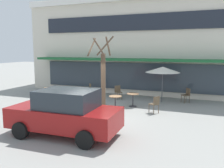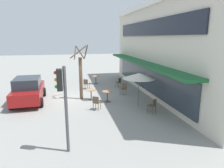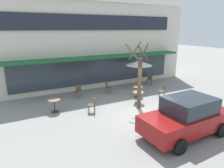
{
  "view_description": "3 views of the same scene",
  "coord_description": "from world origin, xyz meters",
  "views": [
    {
      "loc": [
        5.16,
        -10.14,
        3.25
      ],
      "look_at": [
        -0.21,
        3.34,
        1.12
      ],
      "focal_mm": 38.0,
      "sensor_mm": 36.0,
      "label": 1
    },
    {
      "loc": [
        14.48,
        0.02,
        4.4
      ],
      "look_at": [
        -0.42,
        3.33,
        0.83
      ],
      "focal_mm": 32.0,
      "sensor_mm": 36.0,
      "label": 2
    },
    {
      "loc": [
        -6.38,
        -8.38,
        4.65
      ],
      "look_at": [
        -0.56,
        2.75,
        1.15
      ],
      "focal_mm": 32.0,
      "sensor_mm": 36.0,
      "label": 3
    }
  ],
  "objects": [
    {
      "name": "cafe_chair_0",
      "position": [
        2.83,
        1.62,
        0.53
      ],
      "size": [
        0.55,
        0.55,
        0.89
      ],
      "color": "brown",
      "rests_on": "ground"
    },
    {
      "name": "cafe_chair_1",
      "position": [
        4.13,
        4.78,
        0.53
      ],
      "size": [
        0.56,
        0.56,
        0.89
      ],
      "color": "brown",
      "rests_on": "ground"
    },
    {
      "name": "cafe_chair_4",
      "position": [
        -0.13,
        4.21,
        0.53
      ],
      "size": [
        0.57,
        0.57,
        0.89
      ],
      "color": "brown",
      "rests_on": "ground"
    },
    {
      "name": "cafe_table_near_wall",
      "position": [
        0.69,
        1.54,
        0.52
      ],
      "size": [
        0.7,
        0.7,
        0.76
      ],
      "color": "#333338",
      "rests_on": "ground"
    },
    {
      "name": "cafe_table_by_tree",
      "position": [
        -4.35,
        2.58,
        0.52
      ],
      "size": [
        0.7,
        0.7,
        0.76
      ],
      "color": "#333338",
      "rests_on": "ground"
    },
    {
      "name": "parked_sedan",
      "position": [
        0.3,
        -2.73,
        0.88
      ],
      "size": [
        4.26,
        2.13,
        1.76
      ],
      "color": "maroon",
      "rests_on": "ground"
    },
    {
      "name": "cafe_table_streetside",
      "position": [
        1.37,
        2.59,
        0.52
      ],
      "size": [
        0.7,
        0.7,
        0.76
      ],
      "color": "#333338",
      "rests_on": "ground"
    },
    {
      "name": "building_facade",
      "position": [
        0.0,
        9.96,
        3.52
      ],
      "size": [
        16.72,
        9.1,
        7.05
      ],
      "color": "beige",
      "rests_on": "ground"
    },
    {
      "name": "ground_plane",
      "position": [
        0.0,
        0.0,
        0.0
      ],
      "size": [
        80.0,
        80.0,
        0.0
      ],
      "primitive_type": "plane",
      "color": "gray"
    },
    {
      "name": "street_tree",
      "position": [
        0.26,
        0.88,
        1.8
      ],
      "size": [
        1.11,
        1.26,
        3.94
      ],
      "color": "brown",
      "rests_on": "ground"
    },
    {
      "name": "patio_umbrella_green_folded",
      "position": [
        2.7,
        4.39,
        2.02
      ],
      "size": [
        2.1,
        2.1,
        2.2
      ],
      "color": "#4C4C51",
      "rests_on": "ground"
    },
    {
      "name": "cafe_chair_3",
      "position": [
        -2.37,
        4.37,
        0.53
      ],
      "size": [
        0.56,
        0.56,
        0.89
      ],
      "color": "brown",
      "rests_on": "ground"
    },
    {
      "name": "cafe_chair_2",
      "position": [
        -2.45,
        1.49,
        0.53
      ],
      "size": [
        0.55,
        0.55,
        0.89
      ],
      "color": "brown",
      "rests_on": "ground"
    }
  ]
}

